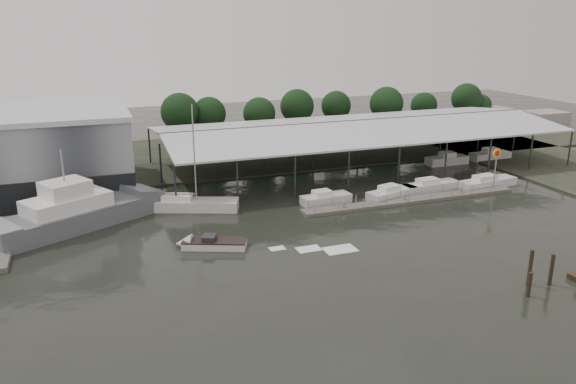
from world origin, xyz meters
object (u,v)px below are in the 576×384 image
object	(u,v)px
grey_trawler	(79,212)
white_sailboat	(191,204)
speedboat_underway	(209,244)
shell_fuel_sign	(496,162)

from	to	relation	value
grey_trawler	white_sailboat	xyz separation A→B (m)	(11.99, 1.16, -0.94)
grey_trawler	speedboat_underway	world-z (taller)	grey_trawler
shell_fuel_sign	speedboat_underway	size ratio (longest dim) A/B	0.33
speedboat_underway	shell_fuel_sign	bearing A→B (deg)	-149.14
grey_trawler	white_sailboat	distance (m)	12.09
shell_fuel_sign	grey_trawler	distance (m)	49.74
grey_trawler	speedboat_underway	size ratio (longest dim) A/B	1.10
white_sailboat	grey_trawler	bearing A→B (deg)	-153.06
white_sailboat	speedboat_underway	distance (m)	11.78
grey_trawler	speedboat_underway	xyz separation A→B (m)	(11.43, -10.60, -1.19)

